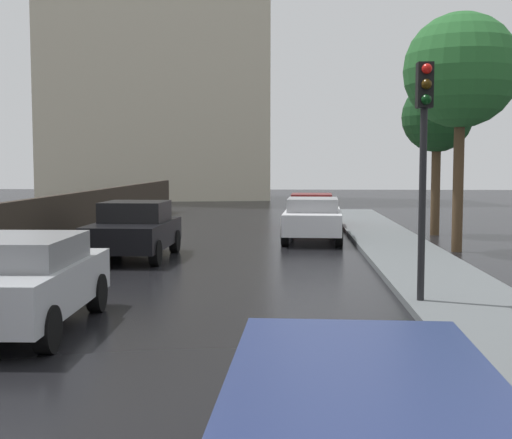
# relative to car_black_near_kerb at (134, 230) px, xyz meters

# --- Properties ---
(car_black_near_kerb) EXTENTS (1.95, 3.85, 1.48)m
(car_black_near_kerb) POSITION_rel_car_black_near_kerb_xyz_m (0.00, 0.00, 0.00)
(car_black_near_kerb) COLOR black
(car_black_near_kerb) RESTS_ON ground
(car_silver_far_ahead) EXTENTS (1.89, 3.89, 1.39)m
(car_silver_far_ahead) POSITION_rel_car_black_near_kerb_xyz_m (0.06, -7.76, -0.00)
(car_silver_far_ahead) COLOR #B2B5BA
(car_silver_far_ahead) RESTS_ON ground
(car_red_behind_camera) EXTENTS (1.92, 3.93, 1.34)m
(car_red_behind_camera) POSITION_rel_car_black_near_kerb_xyz_m (4.88, 8.33, -0.04)
(car_red_behind_camera) COLOR maroon
(car_red_behind_camera) RESTS_ON ground
(car_white_far_lane) EXTENTS (2.00, 4.30, 1.39)m
(car_white_far_lane) POSITION_rel_car_black_near_kerb_xyz_m (4.78, 4.12, -0.01)
(car_white_far_lane) COLOR silver
(car_white_far_lane) RESTS_ON ground
(traffic_light) EXTENTS (0.26, 0.39, 4.01)m
(traffic_light) POSITION_rel_car_black_near_kerb_xyz_m (6.28, -5.97, 2.19)
(traffic_light) COLOR black
(traffic_light) RESTS_ON sidewalk_strip
(street_tree_near) EXTENTS (3.15, 3.15, 6.60)m
(street_tree_near) POSITION_rel_car_black_near_kerb_xyz_m (8.73, 1.75, 4.24)
(street_tree_near) COLOR #4C3823
(street_tree_near) RESTS_ON ground
(street_tree_far) EXTENTS (2.40, 2.40, 5.25)m
(street_tree_far) POSITION_rel_car_black_near_kerb_xyz_m (9.06, 6.26, 3.25)
(street_tree_far) COLOR #4C3823
(street_tree_far) RESTS_ON ground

